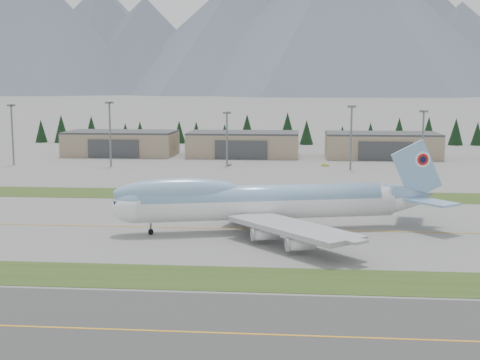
# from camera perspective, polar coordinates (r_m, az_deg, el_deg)

# --- Properties ---
(ground) EXTENTS (7000.00, 7000.00, 0.00)m
(ground) POSITION_cam_1_polar(r_m,az_deg,el_deg) (145.87, 1.15, -4.20)
(ground) COLOR slate
(ground) RESTS_ON ground
(grass_strip_near) EXTENTS (400.00, 14.00, 0.08)m
(grass_strip_near) POSITION_cam_1_polar(r_m,az_deg,el_deg) (109.17, -0.28, -8.43)
(grass_strip_near) COLOR #34491A
(grass_strip_near) RESTS_ON ground
(grass_strip_far) EXTENTS (400.00, 18.00, 0.08)m
(grass_strip_far) POSITION_cam_1_polar(r_m,az_deg,el_deg) (190.00, 2.12, -1.32)
(grass_strip_far) COLOR #34491A
(grass_strip_far) RESTS_ON ground
(asphalt_taxiway) EXTENTS (400.00, 32.00, 0.04)m
(asphalt_taxiway) POSITION_cam_1_polar(r_m,az_deg,el_deg) (86.56, -1.84, -12.93)
(asphalt_taxiway) COLOR #3C3C3C
(asphalt_taxiway) RESTS_ON ground
(taxiway_line_main) EXTENTS (400.00, 0.40, 0.02)m
(taxiway_line_main) POSITION_cam_1_polar(r_m,az_deg,el_deg) (145.87, 1.15, -4.20)
(taxiway_line_main) COLOR orange
(taxiway_line_main) RESTS_ON ground
(taxiway_line_near) EXTENTS (400.00, 0.40, 0.02)m
(taxiway_line_near) POSITION_cam_1_polar(r_m,az_deg,el_deg) (86.56, -1.84, -12.93)
(taxiway_line_near) COLOR orange
(taxiway_line_near) RESTS_ON ground
(boeing_747_freighter) EXTENTS (73.56, 61.53, 19.33)m
(boeing_747_freighter) POSITION_cam_1_polar(r_m,az_deg,el_deg) (143.23, 2.00, -1.84)
(boeing_747_freighter) COLOR white
(boeing_747_freighter) RESTS_ON ground
(hangar_left) EXTENTS (48.00, 26.60, 10.80)m
(hangar_left) POSITION_cam_1_polar(r_m,az_deg,el_deg) (303.93, -10.09, 3.12)
(hangar_left) COLOR gray
(hangar_left) RESTS_ON ground
(hangar_center) EXTENTS (48.00, 26.60, 10.80)m
(hangar_center) POSITION_cam_1_polar(r_m,az_deg,el_deg) (294.27, 0.31, 3.08)
(hangar_center) COLOR gray
(hangar_center) RESTS_ON ground
(hangar_right) EXTENTS (48.00, 26.60, 10.80)m
(hangar_right) POSITION_cam_1_polar(r_m,az_deg,el_deg) (295.28, 12.01, 2.92)
(hangar_right) COLOR gray
(hangar_right) RESTS_ON ground
(floodlight_masts) EXTENTS (183.24, 10.32, 24.92)m
(floodlight_masts) POSITION_cam_1_polar(r_m,az_deg,el_deg) (252.16, 1.74, 4.64)
(floodlight_masts) COLOR slate
(floodlight_masts) RESTS_ON ground
(service_vehicle_a) EXTENTS (1.90, 4.12, 1.37)m
(service_vehicle_a) POSITION_cam_1_polar(r_m,az_deg,el_deg) (260.21, -0.94, 1.23)
(service_vehicle_a) COLOR silver
(service_vehicle_a) RESTS_ON ground
(service_vehicle_b) EXTENTS (3.24, 1.43, 1.03)m
(service_vehicle_b) POSITION_cam_1_polar(r_m,az_deg,el_deg) (260.55, 7.26, 1.18)
(service_vehicle_b) COLOR gold
(service_vehicle_b) RESTS_ON ground
(service_vehicle_c) EXTENTS (2.23, 3.81, 1.04)m
(service_vehicle_c) POSITION_cam_1_polar(r_m,az_deg,el_deg) (269.25, 15.33, 1.18)
(service_vehicle_c) COLOR #BBBBC0
(service_vehicle_c) RESTS_ON ground
(conifer_belt) EXTENTS (270.57, 15.01, 16.86)m
(conifer_belt) POSITION_cam_1_polar(r_m,az_deg,el_deg) (356.04, 3.64, 4.19)
(conifer_belt) COLOR black
(conifer_belt) RESTS_ON ground
(mountain_ridge_front) EXTENTS (4343.74, 1298.19, 517.48)m
(mountain_ridge_front) POSITION_cam_1_polar(r_m,az_deg,el_deg) (2324.38, 6.36, 12.95)
(mountain_ridge_front) COLOR #45515C
(mountain_ridge_front) RESTS_ON ground
(mountain_ridge_rear) EXTENTS (4525.44, 1064.59, 532.29)m
(mountain_ridge_rear) POSITION_cam_1_polar(r_m,az_deg,el_deg) (3057.16, 8.98, 12.39)
(mountain_ridge_rear) COLOR #45515C
(mountain_ridge_rear) RESTS_ON ground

